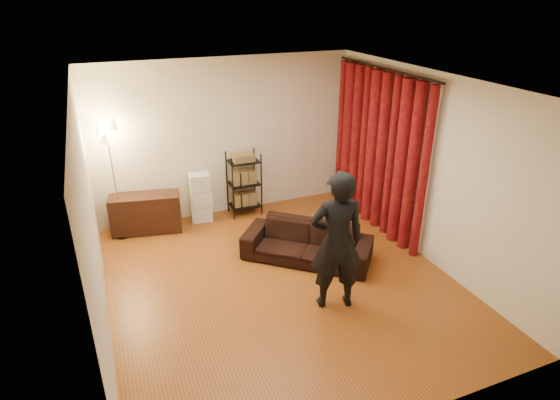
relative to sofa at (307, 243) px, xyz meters
name	(u,v)px	position (x,y,z in m)	size (l,w,h in m)	color
floor	(281,282)	(-0.58, -0.43, -0.27)	(5.00, 5.00, 0.00)	#914D11
ceiling	(282,83)	(-0.58, -0.43, 2.43)	(5.00, 5.00, 0.00)	white
wall_back	(226,138)	(-0.58, 2.07, 1.08)	(5.00, 5.00, 0.00)	beige
wall_front	(399,307)	(-0.58, -2.93, 1.08)	(5.00, 5.00, 0.00)	beige
wall_left	(91,223)	(-2.83, -0.43, 1.08)	(5.00, 5.00, 0.00)	beige
wall_right	(428,169)	(1.67, -0.43, 1.08)	(5.00, 5.00, 0.00)	beige
curtain_rod	(385,69)	(1.57, 0.70, 2.31)	(0.04, 0.04, 2.65)	black
curtain	(377,151)	(1.55, 0.70, 1.00)	(0.22, 2.65, 2.55)	maroon
sofa	(307,243)	(0.00, 0.00, 0.00)	(1.86, 0.73, 0.54)	black
person	(337,242)	(-0.14, -1.11, 0.64)	(0.66, 0.44, 1.82)	black
media_cabinet	(146,213)	(-2.07, 1.80, 0.05)	(1.11, 0.42, 0.65)	black
storage_boxes	(201,197)	(-1.14, 1.84, 0.16)	(0.35, 0.28, 0.87)	beige
wire_shelf	(244,184)	(-0.36, 1.84, 0.29)	(0.51, 0.36, 1.13)	black
floor_lamp	(114,182)	(-2.48, 1.78, 0.67)	(0.34, 0.34, 1.88)	silver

